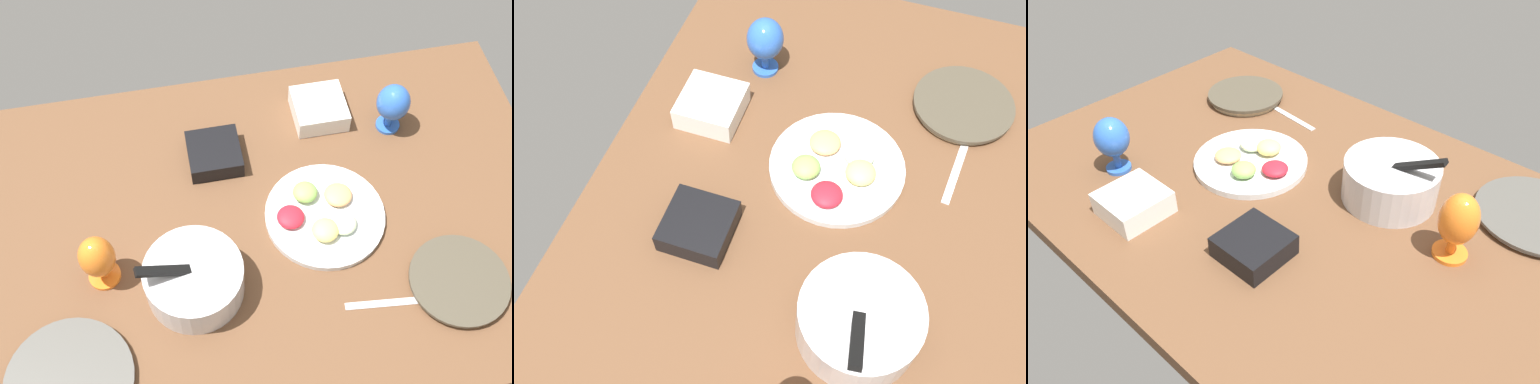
% 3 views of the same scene
% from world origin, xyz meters
% --- Properties ---
extents(ground_plane, '(1.60, 1.04, 0.04)m').
position_xyz_m(ground_plane, '(0.00, 0.00, -0.02)').
color(ground_plane, brown).
extents(dinner_plate_left, '(0.25, 0.25, 0.03)m').
position_xyz_m(dinner_plate_left, '(-0.45, 0.26, 0.01)').
color(dinner_plate_left, beige).
rests_on(dinner_plate_left, ground_plane).
extents(dinner_plate_right, '(0.30, 0.30, 0.02)m').
position_xyz_m(dinner_plate_right, '(0.51, 0.33, 0.01)').
color(dinner_plate_right, silver).
rests_on(dinner_plate_right, ground_plane).
extents(mixing_bowl, '(0.25, 0.24, 0.17)m').
position_xyz_m(mixing_bowl, '(0.19, 0.15, 0.06)').
color(mixing_bowl, silver).
rests_on(mixing_bowl, ground_plane).
extents(fruit_platter, '(0.31, 0.31, 0.05)m').
position_xyz_m(fruit_platter, '(-0.16, 0.01, 0.02)').
color(fruit_platter, silver).
rests_on(fruit_platter, ground_plane).
extents(hurricane_glass_orange, '(0.09, 0.09, 0.17)m').
position_xyz_m(hurricane_glass_orange, '(0.41, 0.07, 0.10)').
color(hurricane_glass_orange, orange).
rests_on(hurricane_glass_orange, ground_plane).
extents(hurricane_glass_blue, '(0.09, 0.09, 0.16)m').
position_xyz_m(hurricane_glass_blue, '(-0.42, -0.25, 0.10)').
color(hurricane_glass_blue, blue).
rests_on(hurricane_glass_blue, ground_plane).
extents(square_bowl_black, '(0.14, 0.14, 0.05)m').
position_xyz_m(square_bowl_black, '(0.09, -0.23, 0.03)').
color(square_bowl_black, black).
rests_on(square_bowl_black, ground_plane).
extents(square_bowl_white, '(0.15, 0.15, 0.06)m').
position_xyz_m(square_bowl_white, '(-0.23, -0.32, 0.03)').
color(square_bowl_white, white).
rests_on(square_bowl_white, ground_plane).
extents(fork_by_left_plate, '(0.18, 0.04, 0.01)m').
position_xyz_m(fork_by_left_plate, '(-0.25, 0.28, 0.00)').
color(fork_by_left_plate, silver).
rests_on(fork_by_left_plate, ground_plane).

